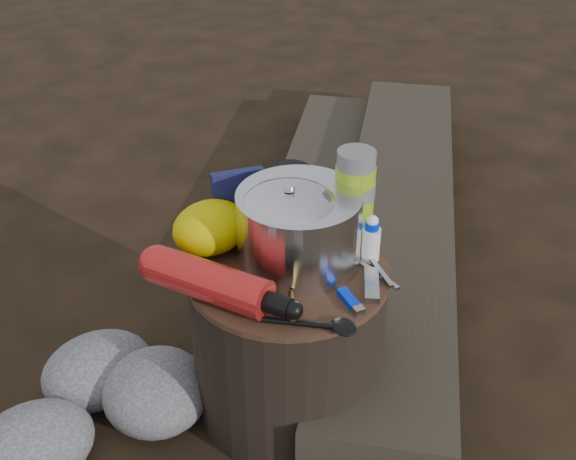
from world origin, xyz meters
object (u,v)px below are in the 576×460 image
log_main (398,221)px  travel_mug (290,197)px  thermos (354,198)px  stump (288,339)px  fuel_bottle (210,282)px  camping_pot (289,229)px

log_main → travel_mug: bearing=-114.4°
log_main → thermos: (-0.46, -0.36, 0.41)m
stump → log_main: bearing=30.4°
log_main → travel_mug: travel_mug is taller
thermos → travel_mug: bearing=121.0°
fuel_bottle → camping_pot: bearing=-26.5°
fuel_bottle → thermos: bearing=-26.9°
fuel_bottle → thermos: 0.36m
stump → travel_mug: 0.31m
stump → thermos: (0.18, 0.02, 0.30)m
stump → travel_mug: travel_mug is taller
fuel_bottle → thermos: thermos is taller
stump → fuel_bottle: fuel_bottle is taller
travel_mug → fuel_bottle: bearing=-152.0°
stump → fuel_bottle: 0.29m
fuel_bottle → travel_mug: travel_mug is taller
log_main → camping_pot: bearing=-107.2°
thermos → log_main: bearing=37.7°
stump → thermos: thermos is taller
fuel_bottle → thermos: (0.35, 0.02, 0.07)m
stump → thermos: 0.35m
camping_pot → travel_mug: camping_pot is taller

